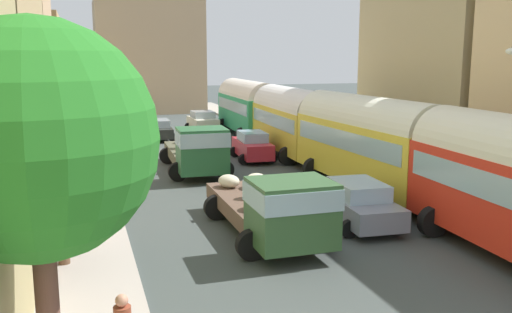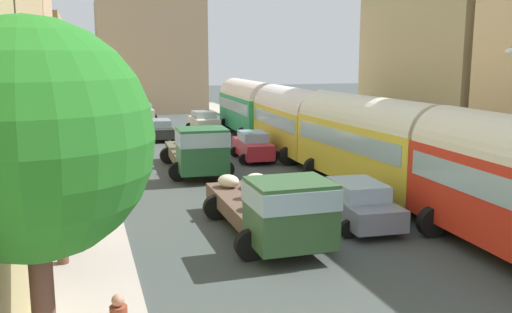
# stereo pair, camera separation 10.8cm
# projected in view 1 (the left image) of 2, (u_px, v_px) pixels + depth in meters

# --- Properties ---
(ground_plane) EXTENTS (154.00, 154.00, 0.00)m
(ground_plane) POSITION_uv_depth(u_px,v_px,m) (206.00, 153.00, 33.97)
(ground_plane) COLOR #3F4645
(sidewalk_left) EXTENTS (2.50, 70.00, 0.14)m
(sidewalk_left) POSITION_uv_depth(u_px,v_px,m) (83.00, 158.00, 31.78)
(sidewalk_left) COLOR #AFA39B
(sidewalk_left) RESTS_ON ground
(sidewalk_right) EXTENTS (2.50, 70.00, 0.14)m
(sidewalk_right) POSITION_uv_depth(u_px,v_px,m) (315.00, 146.00, 36.12)
(sidewalk_right) COLOR #A39D90
(sidewalk_right) RESTS_ON ground
(building_left_3) EXTENTS (5.64, 12.08, 8.52)m
(building_left_3) POSITION_uv_depth(u_px,v_px,m) (20.00, 79.00, 38.05)
(building_left_3) COLOR tan
(building_left_3) RESTS_ON ground
(building_left_4) EXTENTS (4.56, 10.13, 8.53)m
(building_left_4) POSITION_uv_depth(u_px,v_px,m) (38.00, 74.00, 49.43)
(building_left_4) COLOR tan
(building_left_4) RESTS_ON ground
(building_right_2) EXTENTS (4.95, 9.38, 12.58)m
(building_right_2) POSITION_uv_depth(u_px,v_px,m) (441.00, 47.00, 28.71)
(building_right_2) COLOR tan
(building_right_2) RESTS_ON ground
(distant_church) EXTENTS (10.77, 7.88, 19.42)m
(distant_church) POSITION_uv_depth(u_px,v_px,m) (149.00, 50.00, 57.95)
(distant_church) COLOR tan
(distant_church) RESTS_ON ground
(parked_bus_1) EXTENTS (3.50, 9.44, 4.17)m
(parked_bus_1) POSITION_uv_depth(u_px,v_px,m) (367.00, 138.00, 24.15)
(parked_bus_1) COLOR yellow
(parked_bus_1) RESTS_ON ground
(parked_bus_2) EXTENTS (3.51, 8.73, 4.05)m
(parked_bus_2) POSITION_uv_depth(u_px,v_px,m) (292.00, 118.00, 32.60)
(parked_bus_2) COLOR gold
(parked_bus_2) RESTS_ON ground
(parked_bus_3) EXTENTS (3.42, 9.39, 4.10)m
(parked_bus_3) POSITION_uv_depth(u_px,v_px,m) (247.00, 105.00, 41.03)
(parked_bus_3) COLOR #2B9763
(parked_bus_3) RESTS_ON ground
(cargo_truck_0) EXTENTS (3.19, 7.15, 2.34)m
(cargo_truck_0) POSITION_uv_depth(u_px,v_px,m) (274.00, 206.00, 17.43)
(cargo_truck_0) COLOR #30552E
(cargo_truck_0) RESTS_ON ground
(cargo_truck_1) EXTENTS (3.37, 7.61, 2.53)m
(cargo_truck_1) POSITION_uv_depth(u_px,v_px,m) (197.00, 149.00, 27.54)
(cargo_truck_1) COLOR #275D35
(cargo_truck_1) RESTS_ON ground
(car_0) EXTENTS (2.26, 4.39, 1.41)m
(car_0) POSITION_uv_depth(u_px,v_px,m) (159.00, 129.00, 39.41)
(car_0) COLOR #252725
(car_0) RESTS_ON ground
(car_1) EXTENTS (2.16, 3.81, 1.52)m
(car_1) POSITION_uv_depth(u_px,v_px,m) (142.00, 111.00, 51.58)
(car_1) COLOR silver
(car_1) RESTS_ON ground
(car_2) EXTENTS (2.53, 4.32, 1.54)m
(car_2) POSITION_uv_depth(u_px,v_px,m) (358.00, 203.00, 19.43)
(car_2) COLOR slate
(car_2) RESTS_ON ground
(car_3) EXTENTS (2.31, 4.12, 1.64)m
(car_3) POSITION_uv_depth(u_px,v_px,m) (252.00, 146.00, 31.44)
(car_3) COLOR #BA2432
(car_3) RESTS_ON ground
(car_4) EXTENTS (2.44, 3.83, 1.62)m
(car_4) POSITION_uv_depth(u_px,v_px,m) (203.00, 121.00, 43.35)
(car_4) COLOR beige
(car_4) RESTS_ON ground
(pedestrian_0) EXTENTS (0.47, 0.47, 1.80)m
(pedestrian_0) POSITION_uv_depth(u_px,v_px,m) (71.00, 222.00, 16.27)
(pedestrian_0) COLOR #484440
(pedestrian_0) RESTS_ON ground
(pedestrian_1) EXTENTS (0.36, 0.36, 1.81)m
(pedestrian_1) POSITION_uv_depth(u_px,v_px,m) (78.00, 146.00, 30.22)
(pedestrian_1) COLOR #221F49
(pedestrian_1) RESTS_ON ground
(roadside_tree_0) EXTENTS (3.58, 3.58, 6.44)m
(roadside_tree_0) POSITION_uv_depth(u_px,v_px,m) (36.00, 142.00, 8.02)
(roadside_tree_0) COLOR brown
(roadside_tree_0) RESTS_ON ground
(roadside_tree_1) EXTENTS (3.72, 3.72, 5.77)m
(roadside_tree_1) POSITION_uv_depth(u_px,v_px,m) (56.00, 130.00, 14.82)
(roadside_tree_1) COLOR brown
(roadside_tree_1) RESTS_ON ground
(roadside_tree_2) EXTENTS (3.49, 3.49, 6.00)m
(roadside_tree_2) POSITION_uv_depth(u_px,v_px,m) (62.00, 98.00, 21.69)
(roadside_tree_2) COLOR brown
(roadside_tree_2) RESTS_ON ground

